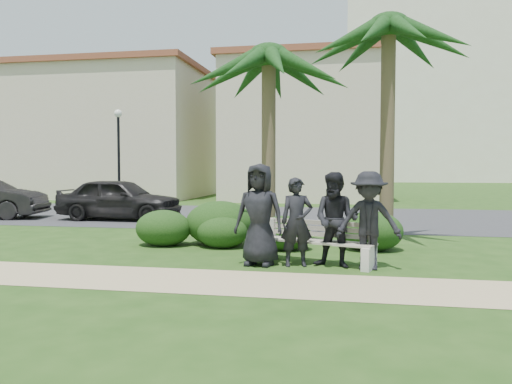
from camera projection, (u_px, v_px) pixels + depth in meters
ground at (282, 261)px, 9.19m from camera, size 160.00×160.00×0.00m
footpath at (266, 284)px, 7.42m from camera, size 30.00×1.60×0.01m
asphalt_street at (312, 217)px, 17.04m from camera, size 160.00×8.00×0.01m
stucco_bldg_left at (117, 133)px, 28.85m from camera, size 10.40×8.40×7.30m
stucco_bldg_right at (307, 130)px, 26.85m from camera, size 8.40×8.40×7.30m
hotel_tower at (457, 69)px, 59.96m from camera, size 26.00×18.00×37.30m
street_lamp at (119, 139)px, 22.45m from camera, size 0.36×0.36×4.29m
park_bench at (315, 245)px, 8.94m from camera, size 2.26×1.15×0.74m
man_a at (259, 214)px, 8.78m from camera, size 0.95×0.69×1.80m
man_b at (297, 222)px, 8.69m from camera, size 0.64×0.51×1.55m
man_c at (336, 220)px, 8.58m from camera, size 0.93×0.81×1.65m
man_d at (369, 221)px, 8.41m from camera, size 1.10×0.67×1.66m
hedge_a at (163, 227)px, 11.00m from camera, size 1.24×1.03×0.81m
hedge_b at (220, 222)px, 11.12m from camera, size 1.55×1.28×1.01m
hedge_c at (222, 231)px, 10.71m from camera, size 1.10×0.91×0.72m
hedge_d at (284, 232)px, 10.43m from camera, size 1.13×0.93×0.74m
hedge_e at (372, 230)px, 10.38m from camera, size 1.29×1.07×0.84m
palm_left at (269, 58)px, 11.27m from camera, size 3.00×3.00×5.16m
palm_right at (389, 28)px, 11.11m from camera, size 3.00×3.00×5.80m
car_a at (119, 199)px, 16.19m from camera, size 4.03×1.68×1.36m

